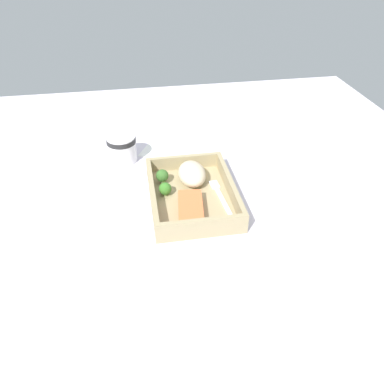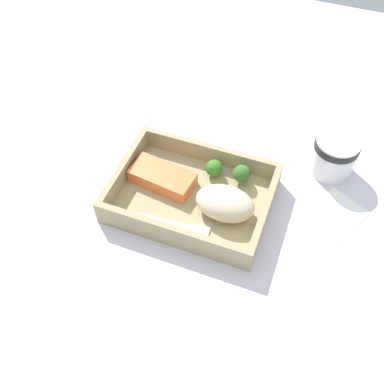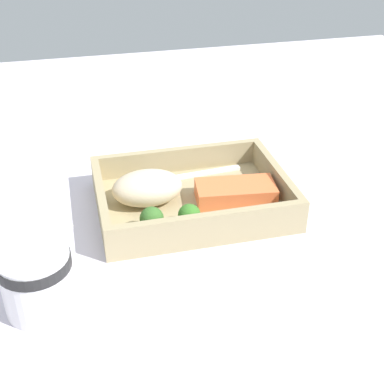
# 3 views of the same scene
# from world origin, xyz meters

# --- Properties ---
(ground_plane) EXTENTS (1.60, 1.60, 0.02)m
(ground_plane) POSITION_xyz_m (0.00, 0.00, -0.01)
(ground_plane) COLOR silver
(takeout_tray) EXTENTS (0.29, 0.21, 0.01)m
(takeout_tray) POSITION_xyz_m (0.00, 0.00, 0.01)
(takeout_tray) COLOR tan
(takeout_tray) RESTS_ON ground_plane
(tray_rim) EXTENTS (0.29, 0.21, 0.04)m
(tray_rim) POSITION_xyz_m (0.00, 0.00, 0.03)
(tray_rim) COLOR tan
(tray_rim) RESTS_ON takeout_tray
(salmon_fillet) EXTENTS (0.13, 0.07, 0.03)m
(salmon_fillet) POSITION_xyz_m (-0.06, 0.01, 0.03)
(salmon_fillet) COLOR #F6733F
(salmon_fillet) RESTS_ON takeout_tray
(mashed_potatoes) EXTENTS (0.11, 0.07, 0.05)m
(mashed_potatoes) POSITION_xyz_m (0.07, -0.01, 0.04)
(mashed_potatoes) COLOR beige
(mashed_potatoes) RESTS_ON takeout_tray
(broccoli_floret_1) EXTENTS (0.03, 0.03, 0.04)m
(broccoli_floret_1) POSITION_xyz_m (0.02, 0.07, 0.03)
(broccoli_floret_1) COLOR #759A50
(broccoli_floret_1) RESTS_ON takeout_tray
(broccoli_floret_2) EXTENTS (0.03, 0.03, 0.04)m
(broccoli_floret_2) POSITION_xyz_m (0.07, 0.07, 0.03)
(broccoli_floret_2) COLOR #84A864
(broccoli_floret_2) RESTS_ON takeout_tray
(fork) EXTENTS (0.16, 0.03, 0.00)m
(fork) POSITION_xyz_m (-0.01, -0.07, 0.01)
(fork) COLOR white
(fork) RESTS_ON takeout_tray
(paper_cup) EXTENTS (0.08, 0.08, 0.08)m
(paper_cup) POSITION_xyz_m (0.23, 0.17, 0.04)
(paper_cup) COLOR white
(paper_cup) RESTS_ON ground_plane
(receipt_slip) EXTENTS (0.14, 0.16, 0.00)m
(receipt_slip) POSITION_xyz_m (0.25, 0.05, 0.00)
(receipt_slip) COLOR white
(receipt_slip) RESTS_ON ground_plane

